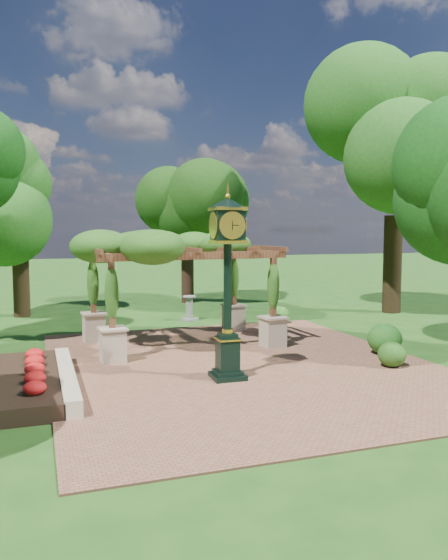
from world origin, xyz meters
name	(u,v)px	position (x,y,z in m)	size (l,w,h in m)	color
ground	(256,375)	(0.00, 0.00, 0.00)	(120.00, 120.00, 0.00)	#1E4714
brick_plaza	(242,365)	(0.00, 1.00, 0.02)	(10.00, 12.00, 0.04)	brown
border_wall	(67,378)	(-4.60, 0.50, 0.20)	(0.35, 5.00, 0.40)	#C6B793
flower_bed	(26,383)	(-5.50, 0.50, 0.18)	(1.50, 5.00, 0.36)	red
pedestal_clock	(228,271)	(-0.85, -0.21, 2.68)	(0.91, 0.91, 4.48)	black
pergola	(181,251)	(-0.88, 4.11, 2.99)	(6.02, 4.02, 3.64)	tan
sundial	(189,310)	(0.62, 8.57, 0.44)	(0.74, 0.74, 1.01)	gray
shrub_front	(392,354)	(3.66, -0.56, 0.37)	(0.74, 0.74, 0.67)	#244F16
shrub_mid	(385,339)	(4.38, 0.78, 0.49)	(1.00, 1.00, 0.90)	#215718
shrub_back	(280,315)	(3.75, 6.63, 0.37)	(0.73, 0.73, 0.66)	#285F1B
tree_west_far	(18,195)	(-5.80, 11.89, 5.11)	(3.63, 3.63, 7.48)	#332213
tree_north	(187,213)	(2.04, 14.01, 4.49)	(4.01, 4.01, 6.54)	#301C13
tree_east_far	(396,139)	(9.73, 7.78, 7.61)	(5.08, 5.08, 11.09)	black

